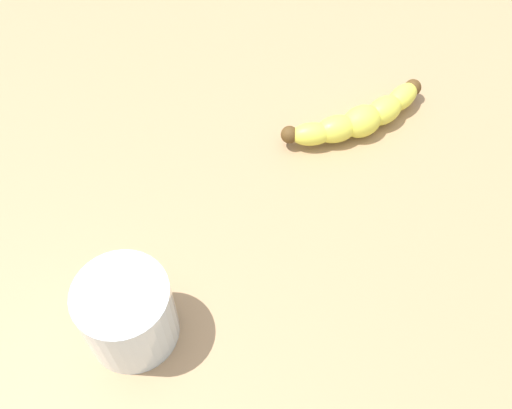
% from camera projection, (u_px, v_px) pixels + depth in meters
% --- Properties ---
extents(wooden_tabletop, '(1.20, 1.20, 0.03)m').
position_uv_depth(wooden_tabletop, '(277.00, 230.00, 0.69)').
color(wooden_tabletop, '#A68259').
rests_on(wooden_tabletop, ground).
extents(banana, '(0.16, 0.15, 0.04)m').
position_uv_depth(banana, '(359.00, 118.00, 0.74)').
color(banana, '#DEDB48').
rests_on(banana, wooden_tabletop).
extents(smoothie_glass, '(0.09, 0.09, 0.09)m').
position_uv_depth(smoothie_glass, '(128.00, 314.00, 0.57)').
color(smoothie_glass, silver).
rests_on(smoothie_glass, wooden_tabletop).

